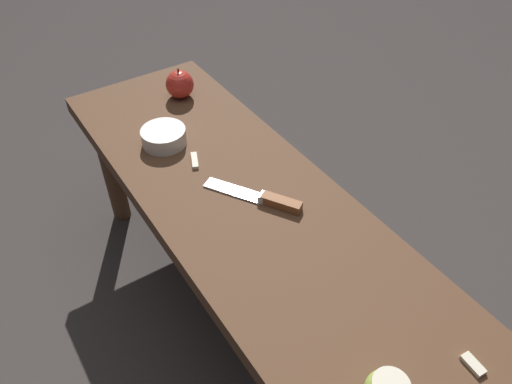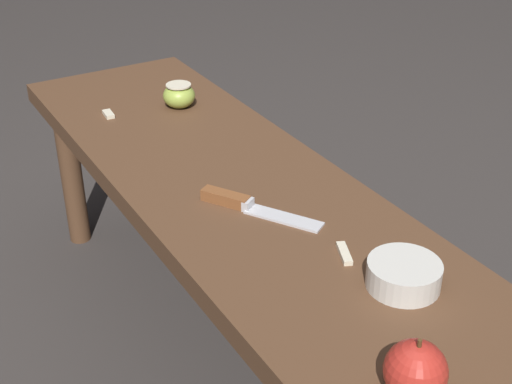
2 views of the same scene
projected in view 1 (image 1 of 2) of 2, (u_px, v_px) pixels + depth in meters
name	position (u px, v px, depth m)	size (l,w,h in m)	color
ground_plane	(267.00, 340.00, 1.28)	(8.00, 8.00, 0.00)	#383330
wooden_bench	(270.00, 245.00, 1.03)	(1.39, 0.39, 0.43)	brown
knife	(267.00, 199.00, 1.04)	(0.20, 0.14, 0.02)	silver
apple_whole	(180.00, 84.00, 1.33)	(0.07, 0.07, 0.08)	red
apple_slice_near_knife	(195.00, 161.00, 1.14)	(0.06, 0.03, 0.01)	beige
apple_slice_center	(473.00, 364.00, 0.77)	(0.04, 0.02, 0.01)	beige
bowl	(164.00, 137.00, 1.18)	(0.11, 0.11, 0.04)	silver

